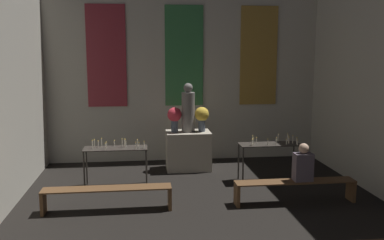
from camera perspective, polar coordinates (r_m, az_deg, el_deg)
wall_back at (r=11.55m, az=-1.09°, el=6.33°), size 7.50×0.16×4.72m
altar at (r=10.81m, az=-0.51°, el=-4.08°), size 1.10×0.75×0.97m
statue at (r=10.62m, az=-0.51°, el=1.38°), size 0.33×0.33×1.22m
flower_vase_left at (r=10.61m, az=-2.35°, el=0.47°), size 0.36×0.36×0.62m
flower_vase_right at (r=10.68m, az=1.31°, el=0.54°), size 0.36×0.36×0.62m
candle_rack_left at (r=9.52m, az=-10.12°, el=-4.28°), size 1.38×0.50×1.08m
candle_rack_right at (r=9.93m, az=10.31°, el=-3.73°), size 1.38×0.50×1.07m
pew_back_left at (r=8.24m, az=-11.23°, el=-9.59°), size 2.39×0.36×0.45m
pew_back_right at (r=8.73m, az=13.58°, el=-8.58°), size 2.39×0.36×0.45m
person_seated at (r=8.66m, az=14.59°, el=-5.74°), size 0.36×0.24×0.75m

